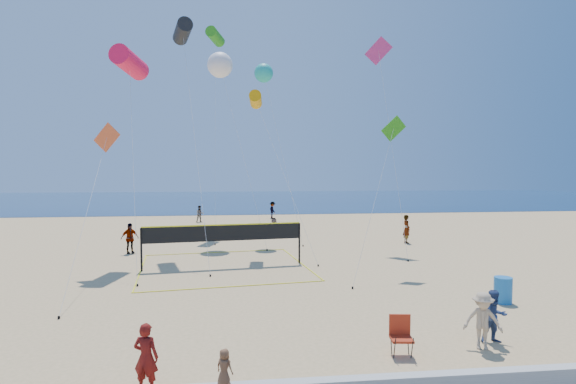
{
  "coord_description": "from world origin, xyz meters",
  "views": [
    {
      "loc": [
        -1.16,
        -12.18,
        5.09
      ],
      "look_at": [
        0.48,
        2.0,
        4.35
      ],
      "focal_mm": 28.0,
      "sensor_mm": 36.0,
      "label": 1
    }
  ],
  "objects": [
    {
      "name": "camp_chair",
      "position": [
        3.28,
        -0.58,
        0.61
      ],
      "size": [
        0.65,
        0.78,
        1.2
      ],
      "rotation": [
        0.0,
        0.0,
        -0.13
      ],
      "color": "#A92913",
      "rests_on": "ground"
    },
    {
      "name": "bystander_b",
      "position": [
        5.73,
        -0.46,
        0.81
      ],
      "size": [
        1.19,
        0.94,
        1.62
      ],
      "primitive_type": "imported",
      "rotation": [
        0.0,
        0.0,
        -0.38
      ],
      "color": "tan",
      "rests_on": "ground"
    },
    {
      "name": "kite_7",
      "position": [
        0.83,
        20.16,
        11.89
      ],
      "size": [
        3.13,
        4.35,
        12.57
      ],
      "rotation": [
        0.0,
        0.0,
        -0.16
      ],
      "color": "#20AEA2",
      "rests_on": "ground"
    },
    {
      "name": "toddler",
      "position": [
        -1.43,
        -3.02,
        0.98
      ],
      "size": [
        0.45,
        0.41,
        0.77
      ],
      "primitive_type": "imported",
      "rotation": [
        0.0,
        0.0,
        2.58
      ],
      "color": "brown",
      "rests_on": "seawall"
    },
    {
      "name": "kite_3",
      "position": [
        -7.54,
        10.7,
        6.21
      ],
      "size": [
        1.44,
        7.94,
        7.39
      ],
      "rotation": [
        0.0,
        0.0,
        -0.16
      ],
      "color": "#E85A2B",
      "rests_on": "ground"
    },
    {
      "name": "woman",
      "position": [
        -3.23,
        -1.89,
        0.8
      ],
      "size": [
        0.66,
        0.52,
        1.6
      ],
      "primitive_type": "imported",
      "rotation": [
        0.0,
        0.0,
        2.89
      ],
      "color": "maroon",
      "rests_on": "ground"
    },
    {
      "name": "far_person_4",
      "position": [
        2.51,
        33.39,
        0.85
      ],
      "size": [
        0.89,
        1.23,
        1.71
      ],
      "primitive_type": "imported",
      "rotation": [
        0.0,
        0.0,
        1.82
      ],
      "color": "gray",
      "rests_on": "ground"
    },
    {
      "name": "trash_barrel",
      "position": [
        8.87,
        3.55,
        0.49
      ],
      "size": [
        0.69,
        0.69,
        0.98
      ],
      "primitive_type": "cylinder",
      "rotation": [
        0.0,
        0.0,
        -0.06
      ],
      "color": "#1C6AB6",
      "rests_on": "ground"
    },
    {
      "name": "ground",
      "position": [
        0.0,
        0.0,
        0.0
      ],
      "size": [
        120.0,
        120.0,
        0.0
      ],
      "primitive_type": "plane",
      "color": "tan",
      "rests_on": "ground"
    },
    {
      "name": "kite_2",
      "position": [
        0.03,
        15.08,
        9.23
      ],
      "size": [
        3.5,
        5.41,
        9.72
      ],
      "rotation": [
        0.0,
        0.0,
        -0.08
      ],
      "color": "#E09805",
      "rests_on": "ground"
    },
    {
      "name": "far_person_1",
      "position": [
        1.6,
        20.81,
        0.72
      ],
      "size": [
        1.4,
        0.71,
        1.44
      ],
      "primitive_type": "imported",
      "rotation": [
        0.0,
        0.0,
        -0.22
      ],
      "color": "gray",
      "rests_on": "ground"
    },
    {
      "name": "kite_5",
      "position": [
        8.32,
        16.97,
        12.24
      ],
      "size": [
        1.69,
        6.51,
        13.87
      ],
      "rotation": [
        0.0,
        0.0,
        -0.27
      ],
      "color": "#C32E73",
      "rests_on": "ground"
    },
    {
      "name": "volleyball_net",
      "position": [
        -1.83,
        11.06,
        1.51
      ],
      "size": [
        9.27,
        9.14,
        2.22
      ],
      "rotation": [
        0.0,
        0.0,
        0.12
      ],
      "color": "black",
      "rests_on": "ground"
    },
    {
      "name": "ocean",
      "position": [
        0.0,
        62.0,
        0.01
      ],
      "size": [
        140.0,
        50.0,
        0.03
      ],
      "primitive_type": "cube",
      "color": "#102A4F",
      "rests_on": "ground"
    },
    {
      "name": "kite_6",
      "position": [
        -2.24,
        19.95,
        12.33
      ],
      "size": [
        3.92,
        5.52,
        13.22
      ],
      "rotation": [
        0.0,
        0.0,
        0.04
      ],
      "color": "white",
      "rests_on": "ground"
    },
    {
      "name": "far_person_0",
      "position": [
        -7.53,
        15.39,
        0.92
      ],
      "size": [
        1.14,
        0.96,
        1.83
      ],
      "primitive_type": "imported",
      "rotation": [
        0.0,
        0.0,
        0.58
      ],
      "color": "gray",
      "rests_on": "ground"
    },
    {
      "name": "kite_1",
      "position": [
        -4.44,
        16.91,
        13.66
      ],
      "size": [
        2.83,
        9.16,
        14.29
      ],
      "rotation": [
        0.0,
        0.0,
        0.27
      ],
      "color": "black",
      "rests_on": "ground"
    },
    {
      "name": "kite_8",
      "position": [
        -2.77,
        24.74,
        15.64
      ],
      "size": [
        1.52,
        8.13,
        16.25
      ],
      "rotation": [
        0.0,
        0.0,
        -0.31
      ],
      "color": "#2D9318",
      "rests_on": "ground"
    },
    {
      "name": "far_person_2",
      "position": [
        10.4,
        17.18,
        0.96
      ],
      "size": [
        0.48,
        0.72,
        1.93
      ],
      "primitive_type": "imported",
      "rotation": [
        0.0,
        0.0,
        1.6
      ],
      "color": "gray",
      "rests_on": "ground"
    },
    {
      "name": "far_person_3",
      "position": [
        -4.6,
        30.8,
        0.79
      ],
      "size": [
        0.9,
        0.78,
        1.58
      ],
      "primitive_type": "imported",
      "rotation": [
        0.0,
        0.0,
        0.27
      ],
      "color": "gray",
      "rests_on": "ground"
    },
    {
      "name": "kite_0",
      "position": [
        -6.93,
        13.55,
        10.88
      ],
      "size": [
        2.37,
        7.43,
        11.62
      ],
      "rotation": [
        0.0,
        0.0,
        -0.22
      ],
      "color": "#FD1446",
      "rests_on": "ground"
    },
    {
      "name": "kite_4",
      "position": [
        6.46,
        9.37,
        6.57
      ],
      "size": [
        3.69,
        3.65,
        7.75
      ],
      "rotation": [
        0.0,
        0.0,
        0.25
      ],
      "color": "#2D9318",
      "rests_on": "ground"
    },
    {
      "name": "bystander_a",
      "position": [
        6.31,
        -0.08,
        0.78
      ],
      "size": [
        0.78,
        0.62,
        1.56
      ],
      "primitive_type": "imported",
      "rotation": [
        0.0,
        0.0,
        0.04
      ],
      "color": "navy",
      "rests_on": "ground"
    }
  ]
}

